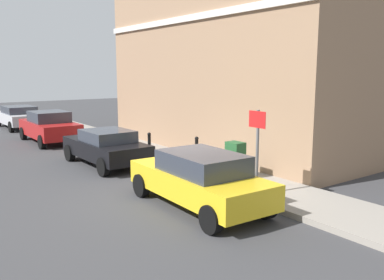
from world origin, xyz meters
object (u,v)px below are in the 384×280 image
Objects in this scene: car_red at (50,126)px; utility_cabinet at (235,162)px; car_yellow at (199,178)px; bollard_near_cabinet at (197,150)px; car_black at (106,146)px; bollard_far_kerb at (149,145)px; street_sign at (257,140)px; car_silver at (19,116)px.

utility_cabinet is at bearing -168.22° from car_red.
car_yellow is 4.19× the size of bollard_near_cabinet.
car_red reaches higher than car_black.
bollard_far_kerb is 0.45× the size of street_sign.
utility_cabinet reaches higher than bollard_near_cabinet.
utility_cabinet reaches higher than bollard_far_kerb.
street_sign is (-0.80, -3.75, 0.96)m from bollard_near_cabinet.
car_yellow is at bearing -125.65° from bollard_near_cabinet.
car_yellow reaches higher than utility_cabinet.
car_yellow is 4.05m from bollard_near_cabinet.
utility_cabinet is 1.11× the size of bollard_far_kerb.
car_silver is (0.06, 6.24, -0.05)m from car_red.
car_red is 4.12× the size of bollard_far_kerb.
utility_cabinet is at bearing -92.69° from bollard_near_cabinet.
car_yellow reaches higher than car_black.
car_black is at bearing -178.88° from car_red.
street_sign is (1.63, -12.53, 0.88)m from car_red.
car_black is 3.98× the size of bollard_near_cabinet.
car_yellow reaches higher than bollard_near_cabinet.
car_yellow is 4.19× the size of bollard_far_kerb.
bollard_far_kerb is at bearing 115.07° from bollard_near_cabinet.
car_red is 9.11m from bollard_near_cabinet.
car_black is at bearing 103.26° from street_sign.
car_yellow reaches higher than car_silver.
utility_cabinet is 2.13m from bollard_near_cabinet.
bollard_near_cabinet is at bearing -64.93° from bollard_far_kerb.
car_yellow is at bearing 177.82° from car_black.
car_silver reaches higher than bollard_far_kerb.
street_sign is at bearing -168.13° from car_black.
car_silver is at bearing -0.88° from car_red.
car_red is at bearing 178.37° from car_silver.
car_silver reaches higher than bollard_near_cabinet.
car_red is 4.12× the size of bollard_near_cabinet.
street_sign is at bearing -89.43° from bollard_far_kerb.
car_black is 3.59× the size of utility_cabinet.
street_sign reaches higher than car_red.
street_sign is at bearing -102.04° from bollard_near_cabinet.
bollard_far_kerb is at bearing 90.57° from street_sign.
street_sign is at bearing -172.86° from car_red.
bollard_far_kerb is 5.66m from street_sign.
utility_cabinet is at bearing -79.20° from bollard_far_kerb.
car_silver is 4.27× the size of bollard_near_cabinet.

